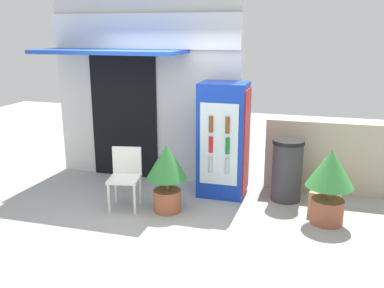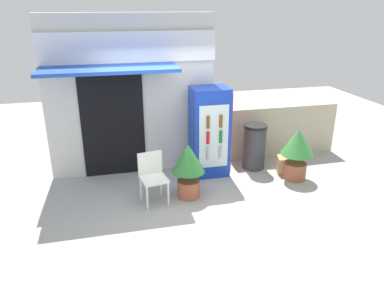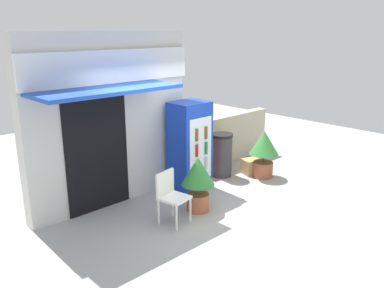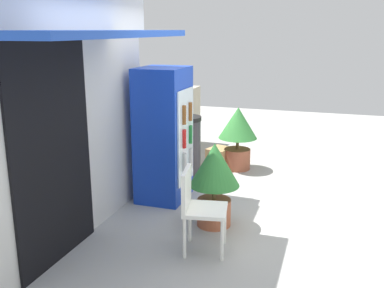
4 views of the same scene
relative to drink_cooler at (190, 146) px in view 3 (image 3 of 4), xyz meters
name	(u,v)px [view 3 (image 3 of 4)]	position (x,y,z in m)	size (l,w,h in m)	color
ground	(200,218)	(-0.83, -1.11, -0.88)	(16.00, 16.00, 0.00)	#A3A39E
storefront_building	(110,117)	(-1.47, 0.51, 0.72)	(3.23, 1.21, 3.08)	silver
drink_cooler	(190,146)	(0.00, 0.00, 0.00)	(0.73, 0.65, 1.76)	#1438B2
plastic_chair	(170,193)	(-1.26, -0.86, -0.37)	(0.49, 0.50, 0.87)	white
potted_plant_near_shop	(198,178)	(-0.62, -0.86, -0.27)	(0.58, 0.58, 0.99)	#AD5B3D
potted_plant_curbside	(264,149)	(1.56, -0.65, -0.25)	(0.62, 0.62, 1.02)	#995138
trash_bin	(222,155)	(0.97, 0.03, -0.41)	(0.47, 0.47, 0.94)	#38383D
stone_boundary_wall	(229,138)	(1.84, 0.57, -0.31)	(2.50, 0.23, 1.14)	#B7AD93
cardboard_box	(251,166)	(1.53, -0.36, -0.71)	(0.38, 0.32, 0.33)	tan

